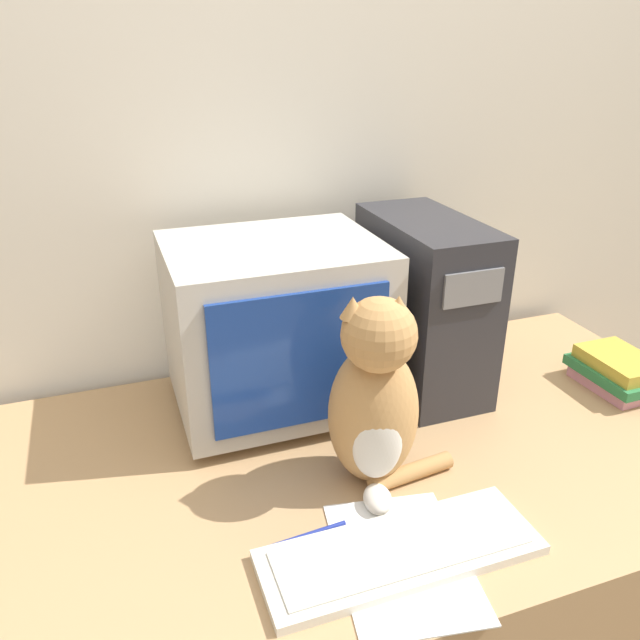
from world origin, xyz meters
The scene contains 9 objects.
wall_back centered at (0.00, 0.96, 1.25)m, with size 7.00×0.05×2.50m.
desk centered at (0.00, 0.45, 0.35)m, with size 1.65×0.89×0.70m.
crt_monitor centered at (-0.14, 0.68, 0.91)m, with size 0.45×0.37×0.39m.
computer_tower centered at (0.22, 0.67, 0.91)m, with size 0.20×0.40×0.41m.
keyboard centered at (-0.08, 0.16, 0.71)m, with size 0.47×0.16×0.02m.
cat centered at (-0.05, 0.35, 0.88)m, with size 0.26×0.23×0.39m.
book_stack centered at (0.66, 0.47, 0.75)m, with size 0.16×0.21×0.09m.
pen centered at (-0.22, 0.25, 0.71)m, with size 0.15×0.02×0.01m.
paper_sheet centered at (-0.08, 0.15, 0.70)m, with size 0.26×0.33×0.00m.
Camera 1 is at (-0.47, -0.53, 1.49)m, focal length 35.00 mm.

